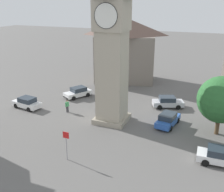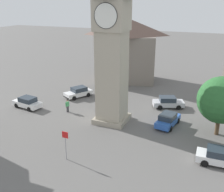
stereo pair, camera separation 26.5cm
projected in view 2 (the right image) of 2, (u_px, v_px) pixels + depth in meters
ground_plane at (112, 121)px, 32.40m from camera, size 200.00×200.00×0.00m
clock_tower at (112, 23)px, 28.52m from camera, size 4.50×4.50×19.66m
car_blue_kerb at (220, 157)px, 23.59m from camera, size 4.16×1.88×1.53m
car_silver_kerb at (168, 102)px, 36.19m from camera, size 4.46×3.10×1.53m
car_red_corner at (168, 120)px, 30.92m from camera, size 2.37×4.35×1.53m
car_white_side at (27, 102)px, 36.08m from camera, size 4.34×2.33×1.53m
car_black_far at (78, 92)px, 40.11m from camera, size 3.52×4.42×1.53m
pedestrian at (67, 105)px, 34.62m from camera, size 0.36×0.51×1.69m
tree at (221, 100)px, 27.84m from camera, size 4.94×4.94×6.45m
building_corner_back at (126, 50)px, 46.81m from camera, size 11.90×9.22×10.98m
road_sign at (65, 141)px, 23.97m from camera, size 0.60×0.07×2.80m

